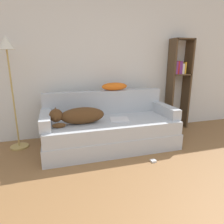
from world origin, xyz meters
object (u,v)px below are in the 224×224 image
(bookshelf, at_px, (179,79))
(power_adapter, at_px, (153,161))
(dog, at_px, (78,116))
(couch, at_px, (110,133))
(throw_pillow, at_px, (114,86))
(laptop, at_px, (119,119))
(floor_lamp, at_px, (8,63))

(bookshelf, relative_size, power_adapter, 24.76)
(dog, height_order, power_adapter, dog)
(couch, bearing_deg, bookshelf, 18.96)
(throw_pillow, height_order, bookshelf, bookshelf)
(dog, relative_size, laptop, 2.43)
(couch, distance_m, throw_pillow, 0.81)
(laptop, xyz_separation_m, bookshelf, (1.43, 0.59, 0.53))
(dog, height_order, bookshelf, bookshelf)
(throw_pillow, bearing_deg, laptop, -96.62)
(couch, xyz_separation_m, floor_lamp, (-1.43, 0.38, 1.11))
(dog, distance_m, power_adapter, 1.26)
(dog, bearing_deg, laptop, 2.20)
(couch, height_order, throw_pillow, throw_pillow)
(bookshelf, bearing_deg, power_adapter, -133.26)
(couch, height_order, bookshelf, bookshelf)
(couch, distance_m, power_adapter, 0.82)
(throw_pillow, relative_size, bookshelf, 0.26)
(bookshelf, distance_m, power_adapter, 1.91)
(dog, distance_m, bookshelf, 2.21)
(floor_lamp, height_order, power_adapter, floor_lamp)
(couch, xyz_separation_m, power_adapter, (0.44, -0.66, -0.21))
(bookshelf, xyz_separation_m, floor_lamp, (-3.00, -0.16, 0.33))
(dog, height_order, throw_pillow, throw_pillow)
(laptop, distance_m, bookshelf, 1.64)
(couch, xyz_separation_m, throw_pillow, (0.18, 0.37, 0.70))
(dog, bearing_deg, couch, 8.58)
(couch, relative_size, throw_pillow, 4.67)
(laptop, distance_m, power_adapter, 0.82)
(laptop, height_order, throw_pillow, throw_pillow)
(throw_pillow, height_order, floor_lamp, floor_lamp)
(throw_pillow, xyz_separation_m, bookshelf, (1.38, 0.17, 0.07))
(bookshelf, xyz_separation_m, power_adapter, (-1.12, -1.19, -0.99))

